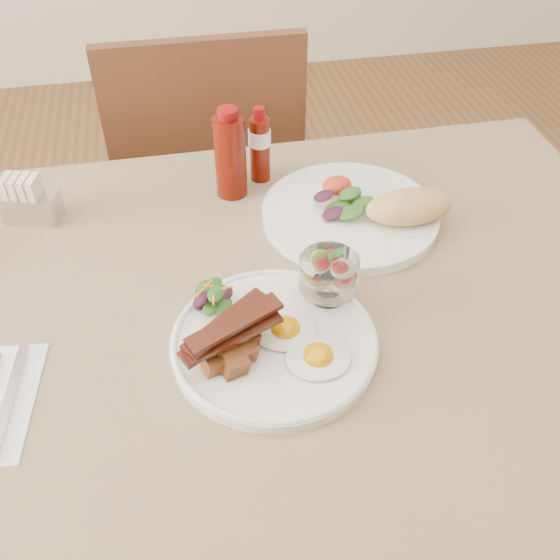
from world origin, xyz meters
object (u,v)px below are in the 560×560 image
Objects in this scene: table at (250,345)px; fruit_cup at (329,274)px; main_plate at (274,343)px; sugar_caddy at (29,202)px; ketchup_bottle at (230,155)px; chair_far at (209,184)px; hot_sauce_bottle at (260,145)px; second_plate at (364,211)px.

fruit_cup is at bearing -12.50° from table.
sugar_caddy reaches higher than main_plate.
sugar_caddy is at bearing 139.51° from table.
table is 8.18× the size of ketchup_bottle.
main_plate is 0.50m from sugar_caddy.
fruit_cup is (0.11, -0.69, 0.29)m from chair_far.
main_plate is (0.02, -0.09, 0.10)m from table.
ketchup_bottle is at bearing 90.64° from main_plate.
fruit_cup is (0.11, -0.02, 0.15)m from table.
main_plate is at bearing -75.81° from table.
chair_far reaches higher than hot_sauce_bottle.
second_plate is (0.11, 0.19, -0.04)m from fruit_cup.
table is at bearing 104.19° from main_plate.
fruit_cup is 0.22m from second_plate.
chair_far reaches higher than ketchup_bottle.
hot_sauce_bottle is at bearing 132.29° from second_plate.
fruit_cup is 0.85× the size of sugar_caddy.
ketchup_bottle is 1.15× the size of hot_sauce_bottle.
chair_far is 0.46m from hot_sauce_bottle.
table is at bearing 167.50° from fruit_cup.
ketchup_bottle is (-0.21, 0.13, 0.06)m from second_plate.
fruit_cup is at bearing -73.31° from ketchup_bottle.
chair_far is 0.57m from sugar_caddy.
sugar_caddy is (-0.32, -0.39, 0.26)m from chair_far.
second_plate is 2.18× the size of hot_sauce_bottle.
ketchup_bottle is at bearing -148.13° from hot_sauce_bottle.
chair_far is 0.76m from fruit_cup.
chair_far is 0.79m from main_plate.
chair_far is at bearing 102.53° from hot_sauce_bottle.
table is 0.37m from hot_sauce_bottle.
second_plate is at bearing 51.12° from main_plate.
main_plate is at bearing -144.93° from fruit_cup.
chair_far is at bearing 113.95° from second_plate.
second_plate is 0.56m from sugar_caddy.
main_plate is 0.32m from second_plate.
hot_sauce_bottle is (-0.04, 0.35, 0.01)m from fruit_cup.
ketchup_bottle is (0.02, -0.38, 0.30)m from chair_far.
main_plate reaches higher than table.
chair_far is 11.00× the size of fruit_cup.
ketchup_bottle reaches higher than hot_sauce_bottle.
main_plate is at bearing -97.40° from hot_sauce_bottle.
second_plate is at bearing -31.61° from ketchup_bottle.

